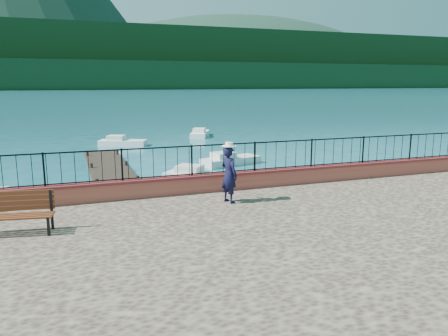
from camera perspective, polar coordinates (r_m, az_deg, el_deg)
ground at (r=11.42m, az=2.65°, el=-13.32°), size 2000.00×2000.00×0.00m
parapet at (r=14.25m, az=-3.02°, el=-2.00°), size 28.00×0.46×0.58m
railing at (r=14.10m, az=-3.05°, el=1.03°), size 27.00×0.05×0.95m
dock at (r=22.16m, az=-14.29°, el=-1.12°), size 2.00×16.00×0.30m
far_forest at (r=309.64m, az=-19.64°, el=11.32°), size 900.00×60.00×18.00m
foothills at (r=370.01m, az=-19.89°, el=13.19°), size 900.00×120.00×44.00m
companion_hill at (r=612.07m, az=1.51°, el=10.71°), size 448.00×384.00×180.00m
park_bench at (r=11.46m, az=-25.70°, el=-6.37°), size 1.86×0.88×0.99m
person at (r=12.89m, az=0.66°, el=-0.87°), size 0.59×0.72×1.69m
hat at (r=12.73m, az=0.67°, el=3.12°), size 0.44×0.44×0.12m
boat_1 at (r=21.02m, az=-3.29°, el=-0.75°), size 3.39×3.14×0.80m
boat_2 at (r=25.42m, az=0.90°, el=1.35°), size 3.76×2.22×0.80m
boat_4 at (r=33.90m, az=-13.09°, el=3.53°), size 3.70×2.56×0.80m
boat_5 at (r=38.77m, az=-3.15°, el=4.73°), size 2.71×3.94×0.80m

